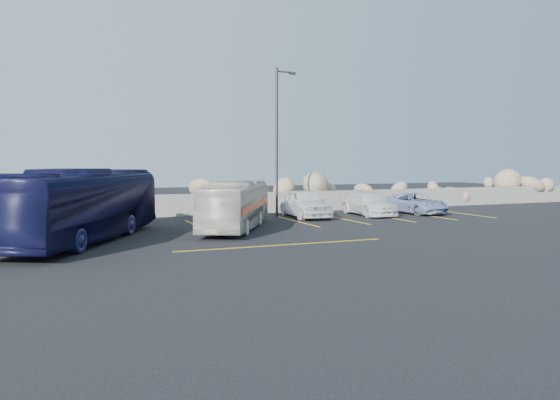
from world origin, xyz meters
name	(u,v)px	position (x,y,z in m)	size (l,w,h in m)	color
ground	(311,244)	(0.00, 0.00, 0.00)	(90.00, 90.00, 0.00)	black
seawall	(220,204)	(0.00, 12.00, 0.60)	(60.00, 0.40, 1.20)	gray
riprap_pile	(214,191)	(0.00, 13.20, 1.30)	(54.00, 2.80, 2.60)	#937B60
parking_lines	(347,223)	(4.64, 5.57, 0.01)	(18.16, 9.36, 0.01)	gold
lamppost	(278,137)	(2.56, 9.50, 4.30)	(1.14, 0.18, 8.00)	#33312D
vintage_bus	(236,205)	(-1.14, 5.35, 1.08)	(1.81, 7.72, 2.15)	beige
tour_coach	(84,205)	(-7.61, 3.84, 1.38)	(2.31, 9.88, 2.75)	#0F1035
car_a	(305,203)	(3.81, 8.71, 0.76)	(1.80, 4.47, 1.52)	white
car_c	(368,204)	(7.65, 8.51, 0.64)	(1.78, 4.38, 1.27)	white
car_d	(415,203)	(10.63, 8.30, 0.59)	(1.94, 4.21, 1.17)	#859BBD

